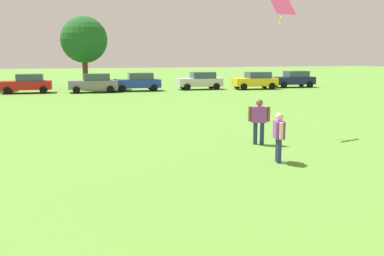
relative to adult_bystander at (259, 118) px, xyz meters
The scene contains 11 objects.
ground_plane 15.96m from the adult_bystander, 115.86° to the left, with size 160.00×160.00×0.00m, color #568C33.
adult_bystander is the anchor object (origin of this frame).
bystander_midfield 2.86m from the adult_bystander, 100.57° to the right, with size 0.41×0.74×1.60m.
kite 4.94m from the adult_bystander, 46.51° to the left, with size 1.23×0.86×1.10m.
parked_car_red_1 28.23m from the adult_bystander, 112.50° to the left, with size 4.30×2.02×1.68m.
parked_car_gray_2 25.81m from the adult_bystander, 101.35° to the left, with size 4.30×2.02×1.68m.
parked_car_blue_3 25.84m from the adult_bystander, 92.34° to the left, with size 4.30×2.02×1.68m.
parked_car_silver_4 26.62m from the adult_bystander, 78.97° to the left, with size 4.30×2.02×1.68m.
parked_car_yellow_5 27.14m from the adult_bystander, 67.45° to the left, with size 4.30×2.02×1.68m.
parked_car_navy_6 30.42m from the adult_bystander, 59.97° to the left, with size 4.30×2.02×1.68m.
tree_far_right 30.56m from the adult_bystander, 100.81° to the left, with size 4.53×4.53×7.06m.
Camera 1 is at (0.20, 0.16, 3.45)m, focal length 41.49 mm.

